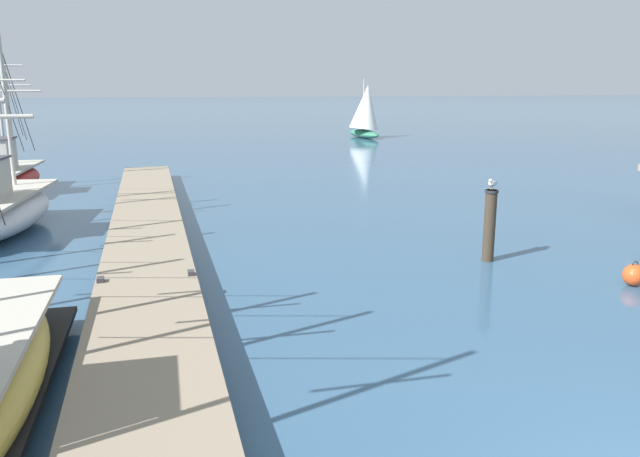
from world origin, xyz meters
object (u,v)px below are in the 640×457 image
Objects in this scene: mooring_piling at (490,224)px; perched_seagull at (492,183)px; fishing_boat_2 at (5,175)px; mooring_buoy at (634,275)px; distant_sailboat at (365,111)px.

perched_seagull is (0.00, 0.00, 0.92)m from mooring_piling.
perched_seagull reaches higher than mooring_piling.
fishing_boat_2 reaches higher than mooring_piling.
mooring_buoy is (1.96, -2.29, -0.63)m from mooring_piling.
mooring_piling is 0.37× the size of distant_sailboat.
fishing_boat_2 is 28.53m from distant_sailboat.
mooring_piling is 3.08m from mooring_buoy.
mooring_piling is at bearing 130.53° from mooring_buoy.
distant_sailboat reaches higher than mooring_piling.
fishing_boat_2 is 3.72× the size of mooring_piling.
mooring_buoy is at bearing -49.47° from mooring_piling.
fishing_boat_2 is at bearing 136.69° from mooring_piling.
perched_seagull is 0.62× the size of mooring_buoy.
mooring_piling is at bearing -102.16° from distant_sailboat.
fishing_boat_2 is 1.37× the size of distant_sailboat.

